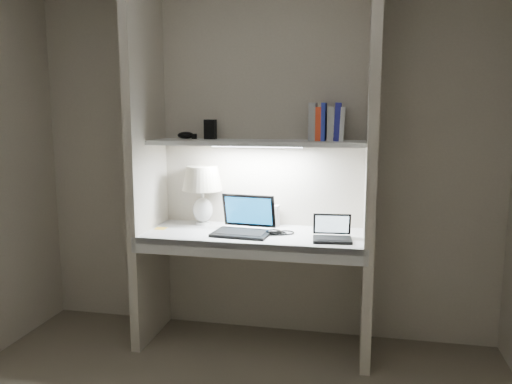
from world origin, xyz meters
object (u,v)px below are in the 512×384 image
(speaker, at_px, (271,216))
(laptop_main, at_px, (244,225))
(table_lamp, at_px, (202,185))
(laptop_netbook, at_px, (332,234))
(book_row, at_px, (327,123))

(speaker, bearing_deg, laptop_main, -116.94)
(laptop_main, bearing_deg, table_lamp, 156.02)
(laptop_netbook, height_order, speaker, laptop_netbook)
(table_lamp, bearing_deg, laptop_main, -29.35)
(table_lamp, relative_size, laptop_main, 1.06)
(laptop_main, relative_size, speaker, 2.64)
(table_lamp, bearing_deg, book_row, -1.77)
(book_row, bearing_deg, laptop_netbook, -75.09)
(laptop_netbook, bearing_deg, table_lamp, 158.85)
(speaker, bearing_deg, laptop_netbook, -30.99)
(laptop_netbook, relative_size, speaker, 1.72)
(table_lamp, bearing_deg, speaker, 4.68)
(table_lamp, xyz_separation_m, laptop_main, (0.34, -0.19, -0.22))
(laptop_netbook, relative_size, book_row, 1.04)
(laptop_netbook, distance_m, speaker, 0.53)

